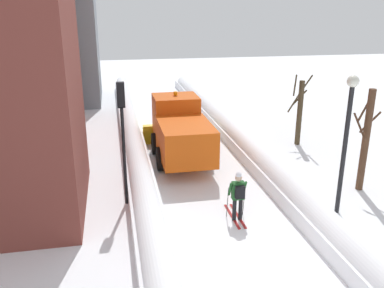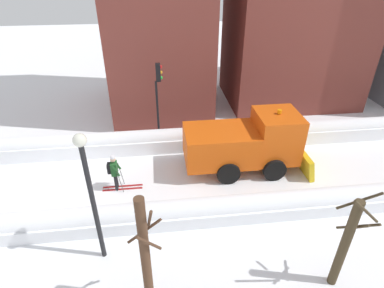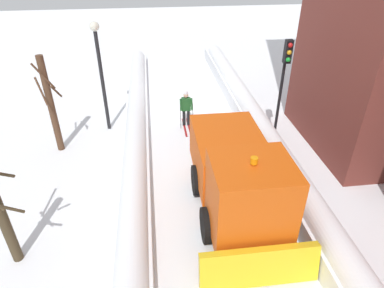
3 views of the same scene
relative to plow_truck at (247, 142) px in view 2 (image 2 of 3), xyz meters
name	(u,v)px [view 2 (image 2 of 3)]	position (x,y,z in m)	size (l,w,h in m)	color
ground_plane	(273,172)	(0.57, 1.32, -1.48)	(80.00, 80.00, 0.00)	white
snowbank_left	(258,135)	(-2.19, 1.32, -0.91)	(1.10, 36.00, 1.22)	white
snowbank_right	(298,203)	(3.34, 1.32, -1.03)	(1.10, 36.00, 1.03)	white
building_brick_mid	(300,5)	(-8.36, 5.29, 4.93)	(6.29, 8.82, 12.80)	brown
plow_truck	(247,142)	(0.00, 0.00, 0.00)	(3.20, 5.98, 3.12)	#DB510F
skier	(114,171)	(0.94, -6.26, -0.48)	(0.62, 1.80, 1.81)	black
traffic_light_pole	(158,90)	(-2.80, -4.09, 1.75)	(0.28, 0.42, 4.61)	black
street_lamp	(89,185)	(4.68, -6.40, 1.70)	(0.40, 0.40, 4.98)	black
bare_tree_near	(145,254)	(6.61, -4.76, 0.66)	(0.83, 1.01, 4.15)	#4F3423
bare_tree_mid	(346,242)	(6.65, 1.17, 0.38)	(1.09, 1.13, 3.84)	#423522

